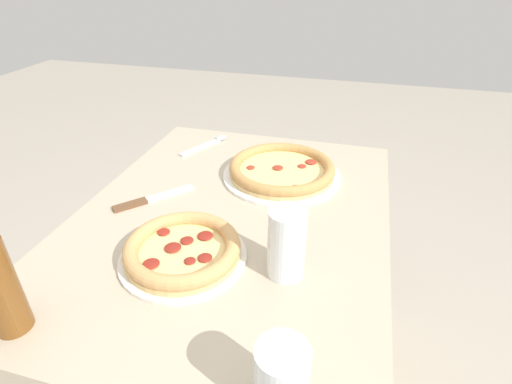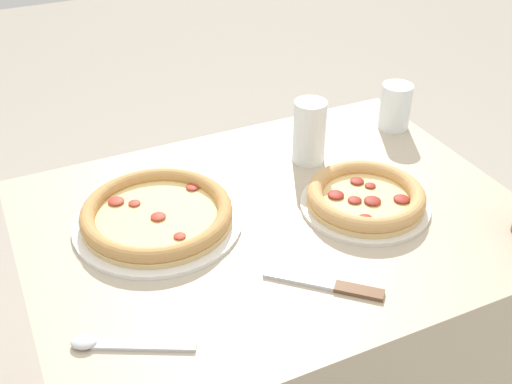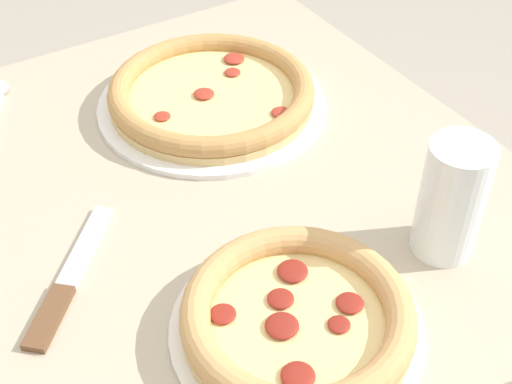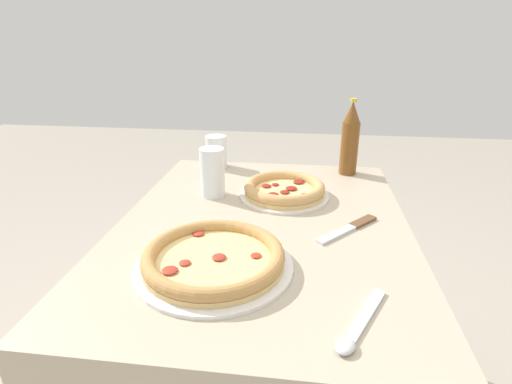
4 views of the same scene
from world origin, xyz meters
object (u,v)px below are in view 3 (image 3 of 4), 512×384
at_px(pizza_salami, 297,319).
at_px(pizza_margherita, 212,95).
at_px(glass_water, 451,202).
at_px(knife, 68,280).

distance_m(pizza_salami, pizza_margherita, 0.41).
bearing_deg(glass_water, pizza_salami, 94.06).
height_order(glass_water, knife, glass_water).
bearing_deg(knife, pizza_salami, -136.94).
relative_size(pizza_salami, pizza_margherita, 0.80).
height_order(pizza_margherita, knife, pizza_margherita).
bearing_deg(pizza_margherita, glass_water, -166.91).
relative_size(pizza_salami, knife, 1.53).
bearing_deg(pizza_salami, glass_water, -85.94).
relative_size(glass_water, knife, 0.84).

